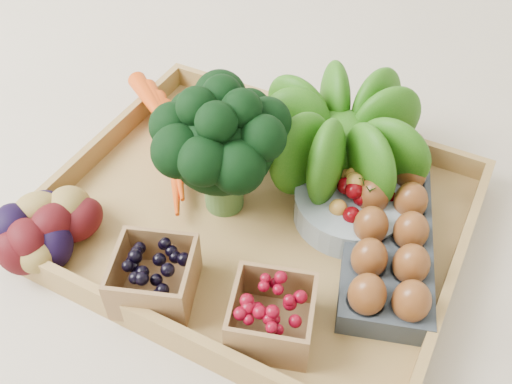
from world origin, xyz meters
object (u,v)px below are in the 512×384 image
at_px(tray, 256,218).
at_px(broccoli, 223,167).
at_px(cherry_bowl, 351,206).
at_px(egg_carton, 387,229).

height_order(tray, broccoli, broccoli).
xyz_separation_m(cherry_bowl, egg_carton, (0.06, -0.02, -0.00)).
bearing_deg(tray, cherry_bowl, 26.21).
distance_m(broccoli, egg_carton, 0.23).
distance_m(cherry_bowl, egg_carton, 0.06).
distance_m(tray, egg_carton, 0.18).
height_order(tray, cherry_bowl, cherry_bowl).
bearing_deg(broccoli, cherry_bowl, 19.63).
relative_size(tray, egg_carton, 1.75).
bearing_deg(egg_carton, broccoli, 174.03).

